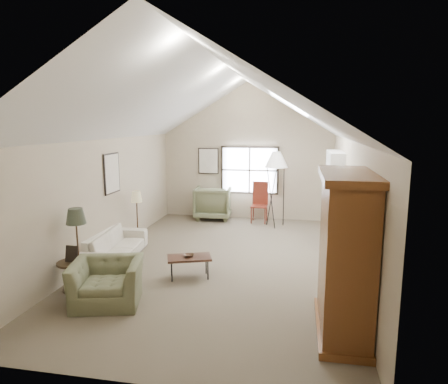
% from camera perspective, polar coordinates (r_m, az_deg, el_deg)
% --- Properties ---
extents(room_shell, '(5.01, 8.01, 4.00)m').
position_cam_1_polar(room_shell, '(7.88, -0.55, 12.56)').
color(room_shell, brown).
rests_on(room_shell, ground).
extents(window, '(1.72, 0.08, 1.42)m').
position_cam_1_polar(window, '(11.85, 3.68, 3.13)').
color(window, black).
rests_on(window, room_shell).
extents(skylight, '(0.80, 1.20, 0.52)m').
position_cam_1_polar(skylight, '(8.63, 9.35, 12.28)').
color(skylight, white).
rests_on(skylight, room_shell).
extents(wall_art, '(1.97, 3.71, 0.88)m').
position_cam_1_polar(wall_art, '(10.30, -8.74, 3.57)').
color(wall_art, black).
rests_on(wall_art, room_shell).
extents(armoire, '(0.60, 1.50, 2.20)m').
position_cam_1_polar(armoire, '(5.63, 16.94, -8.55)').
color(armoire, brown).
rests_on(armoire, ground).
extents(tv_alcove, '(0.32, 1.30, 2.10)m').
position_cam_1_polar(tv_alcove, '(9.50, 15.39, -0.71)').
color(tv_alcove, white).
rests_on(tv_alcove, ground).
extents(media_console, '(0.34, 1.18, 0.60)m').
position_cam_1_polar(media_console, '(9.69, 15.04, -5.66)').
color(media_console, '#382316').
rests_on(media_console, ground).
extents(tv_panel, '(0.05, 0.90, 0.55)m').
position_cam_1_polar(tv_panel, '(9.55, 15.21, -2.07)').
color(tv_panel, black).
rests_on(tv_panel, media_console).
extents(sofa, '(0.97, 2.10, 0.60)m').
position_cam_1_polar(sofa, '(8.73, -15.28, -7.40)').
color(sofa, beige).
rests_on(sofa, ground).
extents(armchair_near, '(1.26, 1.17, 0.69)m').
position_cam_1_polar(armchair_near, '(6.73, -16.37, -12.28)').
color(armchair_near, '#606849').
rests_on(armchair_near, ground).
extents(armchair_far, '(1.12, 1.15, 0.98)m').
position_cam_1_polar(armchair_far, '(11.92, -1.52, -1.49)').
color(armchair_far, '#6B714F').
rests_on(armchair_far, ground).
extents(coffee_table, '(0.90, 0.68, 0.41)m').
position_cam_1_polar(coffee_table, '(7.53, -4.97, -10.65)').
color(coffee_table, '#3D2419').
rests_on(coffee_table, ground).
extents(bowl, '(0.24, 0.24, 0.05)m').
position_cam_1_polar(bowl, '(7.45, -4.99, -9.02)').
color(bowl, '#362316').
rests_on(bowl, coffee_table).
extents(side_table, '(0.55, 0.55, 0.51)m').
position_cam_1_polar(side_table, '(7.42, -20.74, -11.16)').
color(side_table, '#342415').
rests_on(side_table, ground).
extents(side_chair, '(0.47, 0.47, 1.16)m').
position_cam_1_polar(side_chair, '(11.48, 5.06, -1.50)').
color(side_chair, maroon).
rests_on(side_chair, ground).
extents(tripod_lamp, '(0.73, 0.73, 2.11)m').
position_cam_1_polar(tripod_lamp, '(10.96, 7.39, 0.42)').
color(tripod_lamp, white).
rests_on(tripod_lamp, ground).
extents(dark_lamp, '(0.37, 0.37, 1.42)m').
position_cam_1_polar(dark_lamp, '(7.44, -20.16, -7.37)').
color(dark_lamp, '#272C1F').
rests_on(dark_lamp, ground).
extents(tan_lamp, '(0.28, 0.28, 1.28)m').
position_cam_1_polar(tan_lamp, '(9.69, -12.29, -3.47)').
color(tan_lamp, tan).
rests_on(tan_lamp, ground).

